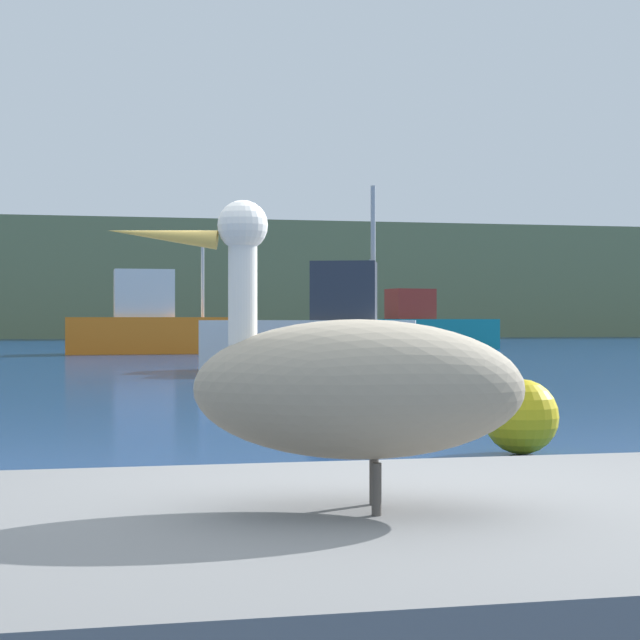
% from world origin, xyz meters
% --- Properties ---
extents(hillside_backdrop, '(140.00, 12.12, 7.97)m').
position_xyz_m(hillside_backdrop, '(0.00, 69.69, 3.98)').
color(hillside_backdrop, '#6B7A51').
rests_on(hillside_backdrop, ground).
extents(pier_dock, '(3.34, 2.13, 0.70)m').
position_xyz_m(pier_dock, '(-0.22, -0.56, 0.35)').
color(pier_dock, slate).
rests_on(pier_dock, ground).
extents(pelican, '(1.32, 0.73, 0.96)m').
position_xyz_m(pelican, '(-0.24, -0.56, 1.09)').
color(pelican, gray).
rests_on(pelican, pier_dock).
extents(fishing_boat_teal, '(7.45, 3.25, 3.81)m').
position_xyz_m(fishing_boat_teal, '(11.69, 38.31, 0.84)').
color(fishing_boat_teal, teal).
rests_on(fishing_boat_teal, ground).
extents(fishing_boat_white, '(5.51, 3.17, 4.58)m').
position_xyz_m(fishing_boat_white, '(3.95, 21.08, 0.91)').
color(fishing_boat_white, white).
rests_on(fishing_boat_white, ground).
extents(fishing_boat_orange, '(6.36, 1.99, 4.39)m').
position_xyz_m(fishing_boat_orange, '(0.33, 34.77, 1.07)').
color(fishing_boat_orange, orange).
rests_on(fishing_boat_orange, ground).
extents(mooring_buoy, '(0.72, 0.72, 0.72)m').
position_xyz_m(mooring_buoy, '(2.83, 5.49, 0.36)').
color(mooring_buoy, yellow).
rests_on(mooring_buoy, ground).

